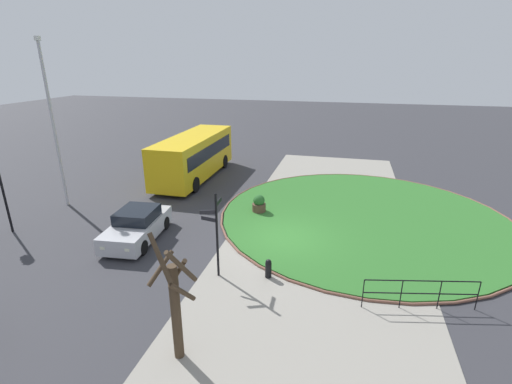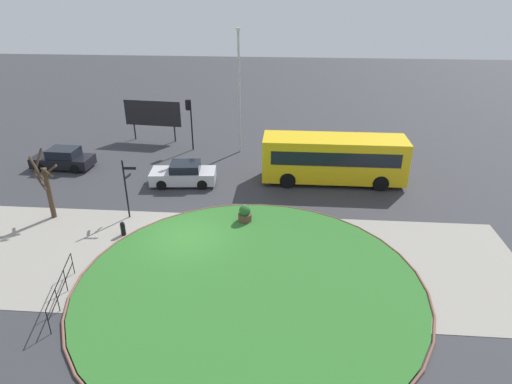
{
  "view_description": "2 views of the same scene",
  "coord_description": "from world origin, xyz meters",
  "views": [
    {
      "loc": [
        -15.4,
        -2.48,
        7.94
      ],
      "look_at": [
        2.27,
        1.93,
        1.39
      ],
      "focal_mm": 25.99,
      "sensor_mm": 36.0,
      "label": 1
    },
    {
      "loc": [
        5.08,
        -19.1,
        11.9
      ],
      "look_at": [
        3.35,
        2.57,
        1.53
      ],
      "focal_mm": 31.11,
      "sensor_mm": 36.0,
      "label": 2
    }
  ],
  "objects": [
    {
      "name": "street_tree_bare",
      "position": [
        -7.89,
        1.62,
        1.86
      ],
      "size": [
        1.25,
        1.27,
        3.93
      ],
      "color": "#423323",
      "rests_on": "ground"
    },
    {
      "name": "billboard_left",
      "position": [
        -5.99,
        15.02,
        2.22
      ],
      "size": [
        4.69,
        0.58,
        3.3
      ],
      "rotation": [
        0.0,
        0.0,
        -0.09
      ],
      "color": "black",
      "rests_on": "ground"
    },
    {
      "name": "railing_grass_edge",
      "position": [
        -3.95,
        -5.26,
        0.71
      ],
      "size": [
        0.84,
        3.73,
        1.1
      ],
      "rotation": [
        0.0,
        0.0,
        4.93
      ],
      "color": "black",
      "rests_on": "ground"
    },
    {
      "name": "ground",
      "position": [
        0.0,
        0.0,
        0.0
      ],
      "size": [
        120.0,
        120.0,
        0.0
      ],
      "primitive_type": "plane",
      "color": "#333338"
    },
    {
      "name": "grass_kerb_ring",
      "position": [
        3.56,
        -3.63,
        0.06
      ],
      "size": [
        15.19,
        15.19,
        0.11
      ],
      "primitive_type": "torus",
      "color": "brown",
      "rests_on": "ground"
    },
    {
      "name": "car_far_lane",
      "position": [
        -10.65,
        8.62,
        0.67
      ],
      "size": [
        4.17,
        1.95,
        1.45
      ],
      "rotation": [
        0.0,
        0.0,
        3.1
      ],
      "color": "black",
      "rests_on": "ground"
    },
    {
      "name": "bus_yellow",
      "position": [
        7.93,
        7.8,
        1.61
      ],
      "size": [
        9.07,
        2.69,
        2.99
      ],
      "rotation": [
        0.0,
        0.0,
        0.0
      ],
      "color": "yellow",
      "rests_on": "ground"
    },
    {
      "name": "grass_island",
      "position": [
        3.56,
        -3.63,
        0.05
      ],
      "size": [
        14.88,
        14.88,
        0.1
      ],
      "primitive_type": "cylinder",
      "color": "#2D6B28",
      "rests_on": "ground"
    },
    {
      "name": "signpost_directional",
      "position": [
        -3.64,
        2.0,
        1.96
      ],
      "size": [
        0.93,
        0.7,
        3.41
      ],
      "color": "black",
      "rests_on": "ground"
    },
    {
      "name": "planter_near_signpost",
      "position": [
        2.8,
        1.9,
        0.48
      ],
      "size": [
        0.74,
        0.74,
        1.04
      ],
      "color": "brown",
      "rests_on": "ground"
    },
    {
      "name": "sidewalk_paving",
      "position": [
        0.0,
        -1.68,
        0.01
      ],
      "size": [
        32.0,
        8.64,
        0.02
      ],
      "primitive_type": "cube",
      "color": "gray",
      "rests_on": "ground"
    },
    {
      "name": "bollard_foreground",
      "position": [
        -3.32,
        0.05,
        0.4
      ],
      "size": [
        0.25,
        0.25,
        0.78
      ],
      "color": "black",
      "rests_on": "ground"
    },
    {
      "name": "lamppost_tall",
      "position": [
        1.3,
        12.92,
        4.81
      ],
      "size": [
        0.32,
        0.32,
        9.02
      ],
      "color": "#B7B7BC",
      "rests_on": "ground"
    },
    {
      "name": "car_near_lane",
      "position": [
        -1.63,
        6.62,
        0.67
      ],
      "size": [
        4.27,
        2.19,
        1.45
      ],
      "rotation": [
        0.0,
        0.0,
        3.24
      ],
      "color": "#B7B7BC",
      "rests_on": "ground"
    },
    {
      "name": "traffic_light_near",
      "position": [
        -2.54,
        13.05,
        2.87
      ],
      "size": [
        0.49,
        0.3,
        3.92
      ],
      "rotation": [
        0.0,
        0.0,
        2.96
      ],
      "color": "black",
      "rests_on": "ground"
    }
  ]
}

